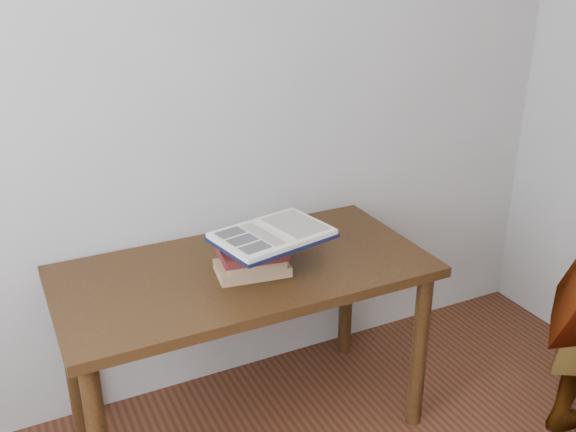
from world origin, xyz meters
TOP-DOWN VIEW (x-y plane):
  - room_shell at (-0.08, 0.01)m, footprint 3.54×3.54m
  - desk at (0.11, 1.38)m, footprint 1.31×0.66m
  - book_stack at (0.12, 1.32)m, footprint 0.26×0.19m
  - open_book at (0.19, 1.30)m, footprint 0.43×0.34m

SIDE VIEW (x-z plane):
  - desk at x=0.11m, z-range 0.25..0.96m
  - book_stack at x=0.12m, z-range 0.70..0.83m
  - open_book at x=0.19m, z-range 0.83..0.86m
  - room_shell at x=-0.08m, z-range 0.32..2.94m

